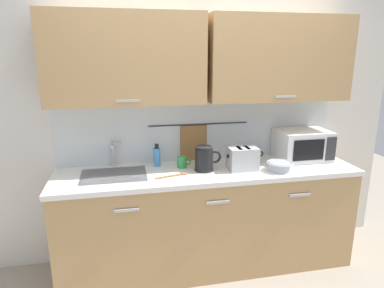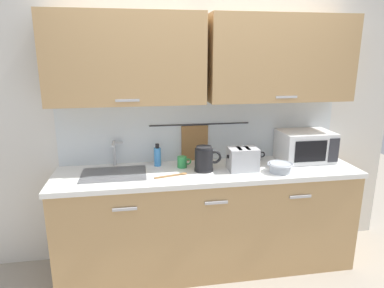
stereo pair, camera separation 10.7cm
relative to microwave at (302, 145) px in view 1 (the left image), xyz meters
The scene contains 12 objects.
ground 1.44m from the microwave, 156.00° to the right, with size 8.00×8.00×0.00m, color #9E9384.
counter_unit 1.10m from the microwave, behind, with size 2.53×0.64×0.90m.
back_wall_assembly 1.04m from the microwave, behind, with size 3.70×0.41×2.50m.
sink_faucet 1.69m from the microwave, behind, with size 0.09×0.17×0.22m.
microwave is the anchor object (origin of this frame).
electric_kettle 0.96m from the microwave, behind, with size 0.23×0.16×0.21m.
dish_soap_bottle 1.33m from the microwave, behind, with size 0.06×0.06×0.20m.
mug_near_sink 1.12m from the microwave, behind, with size 0.12×0.08×0.09m.
mixing_bowl 0.45m from the microwave, 142.28° to the right, with size 0.21×0.21×0.08m.
toaster 0.66m from the microwave, 165.39° to the right, with size 0.26×0.17×0.19m.
mug_by_kettle 0.44m from the microwave, 169.44° to the left, with size 0.12×0.08×0.09m.
wooden_spoon 1.23m from the microwave, behind, with size 0.27×0.10×0.01m.
Camera 1 is at (-0.68, -2.32, 1.84)m, focal length 31.76 mm.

